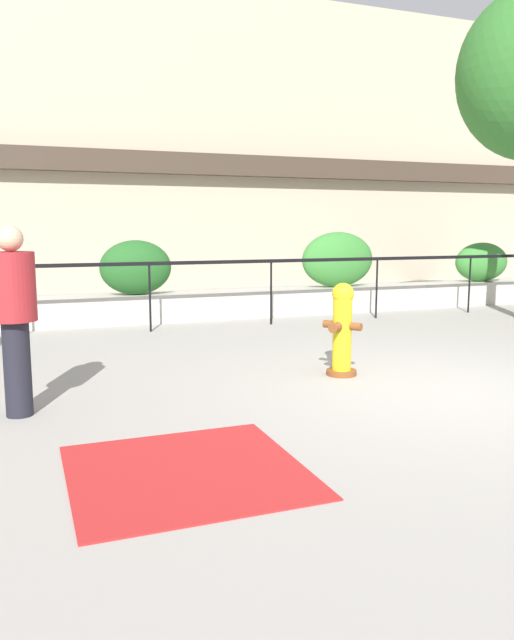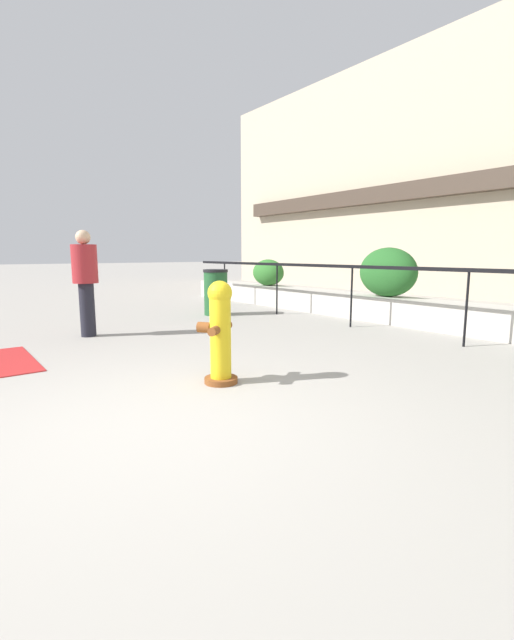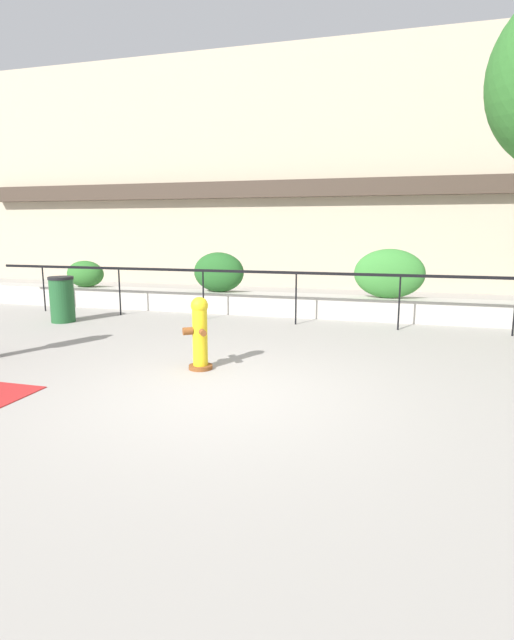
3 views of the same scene
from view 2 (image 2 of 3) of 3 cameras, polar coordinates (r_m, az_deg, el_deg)
ground_plane at (r=3.57m, az=-14.29°, el=-13.76°), size 120.00×120.00×0.00m
planter_wall_low at (r=7.94m, az=29.56°, el=-0.31°), size 18.00×0.70×0.50m
fence_railing_segment at (r=6.87m, az=26.39°, el=5.12°), size 15.00×0.05×1.15m
hedge_bush_0 at (r=11.59m, az=1.49°, el=6.35°), size 1.05×0.66×0.70m
hedge_bush_1 at (r=8.94m, az=17.03°, el=6.11°), size 1.28×0.70×0.98m
fire_hydrant at (r=4.46m, az=-4.96°, el=-1.54°), size 0.49×0.49×1.08m
pedestrian at (r=7.51m, az=-21.92°, el=5.41°), size 0.55×0.55×1.73m
trash_bin at (r=9.56m, az=-5.52°, el=3.72°), size 0.55×0.55×1.01m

